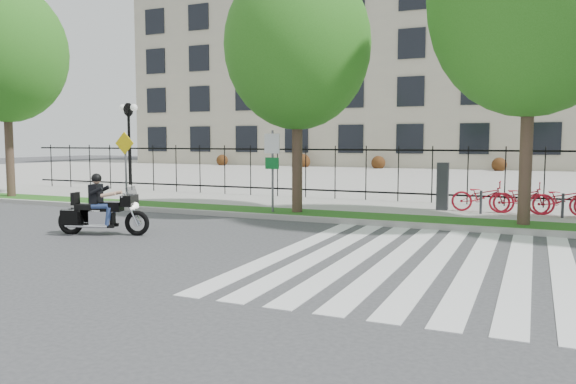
% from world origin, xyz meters
% --- Properties ---
extents(ground, '(120.00, 120.00, 0.00)m').
position_xyz_m(ground, '(0.00, 0.00, 0.00)').
color(ground, '#38383A').
rests_on(ground, ground).
extents(curb, '(60.00, 0.20, 0.15)m').
position_xyz_m(curb, '(0.00, 4.10, 0.07)').
color(curb, '#9C9B93').
rests_on(curb, ground).
extents(grass_verge, '(60.00, 1.50, 0.15)m').
position_xyz_m(grass_verge, '(0.00, 4.95, 0.07)').
color(grass_verge, '#204E13').
rests_on(grass_verge, ground).
extents(sidewalk, '(60.00, 3.50, 0.15)m').
position_xyz_m(sidewalk, '(0.00, 7.45, 0.07)').
color(sidewalk, gray).
rests_on(sidewalk, ground).
extents(plaza, '(80.00, 34.00, 0.10)m').
position_xyz_m(plaza, '(0.00, 25.00, 0.05)').
color(plaza, gray).
rests_on(plaza, ground).
extents(crosswalk_stripes, '(5.70, 8.00, 0.01)m').
position_xyz_m(crosswalk_stripes, '(4.83, 0.00, 0.01)').
color(crosswalk_stripes, silver).
rests_on(crosswalk_stripes, ground).
extents(iron_fence, '(30.00, 0.06, 2.00)m').
position_xyz_m(iron_fence, '(0.00, 9.20, 1.15)').
color(iron_fence, black).
rests_on(iron_fence, sidewalk).
extents(office_building, '(60.00, 21.90, 20.15)m').
position_xyz_m(office_building, '(0.00, 44.92, 9.97)').
color(office_building, '#B0A88E').
rests_on(office_building, ground).
extents(lamp_post_left, '(1.06, 0.70, 4.25)m').
position_xyz_m(lamp_post_left, '(-12.00, 12.00, 3.21)').
color(lamp_post_left, black).
rests_on(lamp_post_left, ground).
extents(street_tree_0, '(4.69, 4.69, 8.29)m').
position_xyz_m(street_tree_0, '(-12.07, 4.95, 5.73)').
color(street_tree_0, '#3C2B21').
rests_on(street_tree_0, grass_verge).
extents(street_tree_1, '(4.41, 4.41, 7.59)m').
position_xyz_m(street_tree_1, '(0.24, 4.95, 5.19)').
color(street_tree_1, '#3C2B21').
rests_on(street_tree_1, grass_verge).
extents(sign_pole_regulatory, '(0.50, 0.09, 2.50)m').
position_xyz_m(sign_pole_regulatory, '(-0.43, 4.58, 1.74)').
color(sign_pole_regulatory, '#59595B').
rests_on(sign_pole_regulatory, grass_verge).
extents(sign_pole_warning, '(0.78, 0.09, 2.49)m').
position_xyz_m(sign_pole_warning, '(-6.05, 4.58, 1.74)').
color(sign_pole_warning, '#59595B').
rests_on(sign_pole_warning, grass_verge).
extents(motorcycle_rider, '(2.33, 1.07, 1.84)m').
position_xyz_m(motorcycle_rider, '(-2.88, -0.10, 0.61)').
color(motorcycle_rider, black).
rests_on(motorcycle_rider, ground).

